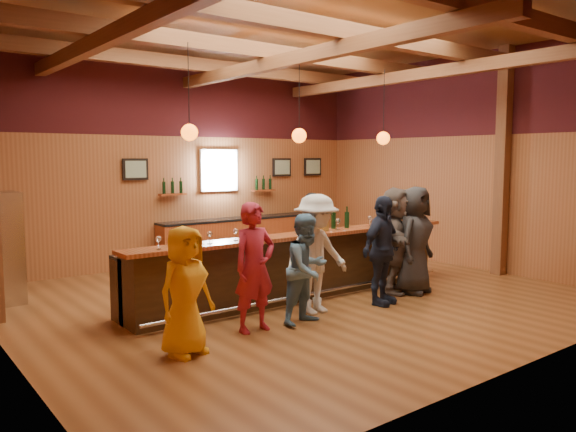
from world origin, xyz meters
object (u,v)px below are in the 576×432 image
at_px(bar_counter, 294,265).
at_px(ice_bucket, 322,224).
at_px(customer_white, 316,254).
at_px(customer_brown, 396,240).
at_px(customer_navy, 382,250).
at_px(customer_orange, 185,291).
at_px(back_bar_cabinet, 240,238).
at_px(bottle_a, 334,220).
at_px(bartender, 310,235).
at_px(customer_denim, 307,269).
at_px(customer_redvest, 255,267).
at_px(customer_dark, 415,240).

relative_size(bar_counter, ice_bucket, 25.45).
bearing_deg(customer_white, customer_brown, 2.88).
xyz_separation_m(customer_white, ice_bucket, (0.79, 0.78, 0.33)).
bearing_deg(customer_navy, customer_brown, 12.97).
height_order(customer_orange, customer_white, customer_white).
xyz_separation_m(back_bar_cabinet, bottle_a, (-0.45, -3.75, 0.78)).
bearing_deg(bartender, back_bar_cabinet, -106.84).
xyz_separation_m(customer_denim, ice_bucket, (1.23, 1.10, 0.45)).
relative_size(customer_denim, bottle_a, 4.19).
xyz_separation_m(customer_denim, customer_white, (0.44, 0.32, 0.12)).
distance_m(customer_navy, bottle_a, 1.21).
height_order(back_bar_cabinet, bottle_a, bottle_a).
xyz_separation_m(bar_counter, customer_redvest, (-1.64, -1.23, 0.36)).
bearing_deg(customer_denim, customer_redvest, 158.35).
xyz_separation_m(customer_navy, customer_dark, (1.02, 0.18, 0.05)).
distance_m(customer_brown, bottle_a, 1.14).
height_order(customer_white, customer_brown, customer_brown).
height_order(bar_counter, customer_denim, customer_denim).
bearing_deg(back_bar_cabinet, bar_counter, -108.34).
distance_m(customer_redvest, bottle_a, 2.63).
height_order(customer_redvest, customer_brown, customer_brown).
height_order(customer_orange, customer_dark, customer_dark).
distance_m(customer_white, bartender, 2.67).
distance_m(customer_redvest, customer_white, 1.24).
distance_m(customer_orange, customer_dark, 4.59).
height_order(customer_redvest, customer_denim, customer_redvest).
relative_size(customer_redvest, customer_navy, 1.00).
distance_m(customer_navy, ice_bucket, 1.15).
bearing_deg(customer_redvest, customer_navy, -3.58).
bearing_deg(customer_brown, customer_navy, 170.45).
bearing_deg(bartender, customer_brown, 82.08).
xyz_separation_m(customer_brown, customer_dark, (0.22, -0.23, 0.01)).
bearing_deg(customer_orange, customer_white, -4.24).
bearing_deg(bottle_a, customer_dark, -43.18).
relative_size(customer_orange, customer_white, 0.86).
xyz_separation_m(bar_counter, customer_white, (-0.42, -1.07, 0.38)).
distance_m(customer_redvest, customer_brown, 3.20).
relative_size(customer_orange, customer_brown, 0.84).
distance_m(customer_orange, ice_bucket, 3.44).
bearing_deg(customer_denim, bottle_a, 27.28).
relative_size(bar_counter, bartender, 3.81).
bearing_deg(customer_navy, customer_white, 153.26).
relative_size(back_bar_cabinet, customer_redvest, 2.28).
xyz_separation_m(back_bar_cabinet, customer_orange, (-4.00, -5.07, 0.30)).
xyz_separation_m(customer_dark, bottle_a, (-1.02, 0.96, 0.33)).
relative_size(bar_counter, customer_navy, 3.61).
height_order(customer_brown, customer_dark, customer_dark).
xyz_separation_m(customer_redvest, customer_navy, (2.38, -0.09, -0.00)).
relative_size(back_bar_cabinet, bottle_a, 10.72).
bearing_deg(bottle_a, back_bar_cabinet, 83.14).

